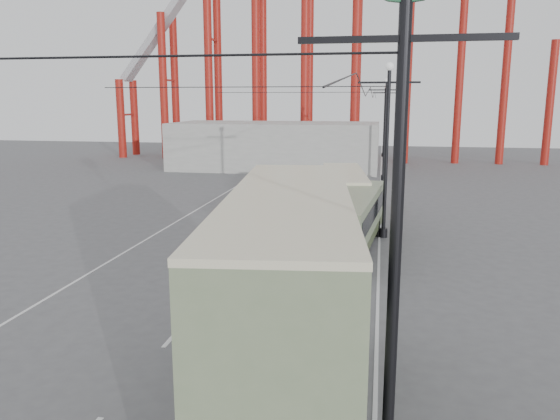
% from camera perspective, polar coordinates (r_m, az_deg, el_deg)
% --- Properties ---
extents(ground, '(160.00, 160.00, 0.00)m').
position_cam_1_polar(ground, '(14.78, -12.84, -18.94)').
color(ground, '#535356').
rests_on(ground, ground).
extents(road_markings, '(12.52, 120.00, 0.01)m').
position_cam_1_polar(road_markings, '(32.79, -0.64, -1.61)').
color(road_markings, silver).
rests_on(road_markings, ground).
extents(lamp_post_near, '(3.20, 0.44, 10.80)m').
position_cam_1_polar(lamp_post_near, '(8.65, 12.76, 14.18)').
color(lamp_post_near, black).
rests_on(lamp_post_near, ground).
extents(lamp_post_mid, '(3.20, 0.44, 9.32)m').
position_cam_1_polar(lamp_post_mid, '(29.76, 11.06, 5.96)').
color(lamp_post_mid, black).
rests_on(lamp_post_mid, ground).
extents(lamp_post_far, '(3.20, 0.44, 9.32)m').
position_cam_1_polar(lamp_post_far, '(51.71, 10.91, 8.20)').
color(lamp_post_far, black).
rests_on(lamp_post_far, ground).
extents(lamp_post_distant, '(3.20, 0.44, 9.32)m').
position_cam_1_polar(lamp_post_distant, '(73.69, 10.85, 9.11)').
color(lamp_post_distant, black).
rests_on(lamp_post_distant, ground).
extents(fairground_shed, '(22.00, 10.00, 5.00)m').
position_cam_1_polar(fairground_shed, '(59.92, -0.43, 6.73)').
color(fairground_shed, '#9B9C97').
rests_on(fairground_shed, ground).
extents(double_decker_bus, '(3.71, 10.38, 5.45)m').
position_cam_1_polar(double_decker_bus, '(12.35, 0.97, -9.20)').
color(double_decker_bus, '#313E21').
rests_on(double_decker_bus, ground).
extents(single_decker_green, '(3.23, 10.16, 2.82)m').
position_cam_1_polar(single_decker_green, '(27.49, 7.40, -0.87)').
color(single_decker_green, '#6F7E5C').
rests_on(single_decker_green, ground).
extents(single_decker_cream, '(3.62, 9.83, 2.98)m').
position_cam_1_polar(single_decker_cream, '(34.85, 6.69, 1.90)').
color(single_decker_cream, beige).
rests_on(single_decker_cream, ground).
extents(pedestrian, '(0.80, 0.74, 1.83)m').
position_cam_1_polar(pedestrian, '(23.01, -2.42, -4.96)').
color(pedestrian, black).
rests_on(pedestrian, ground).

